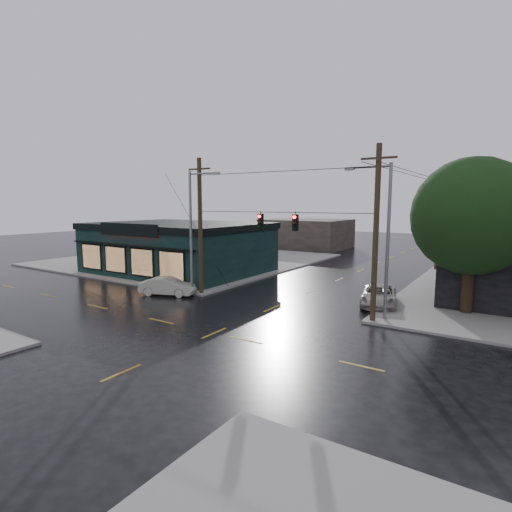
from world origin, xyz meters
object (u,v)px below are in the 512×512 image
Objects in this scene: utility_pole_nw at (202,295)px; suv_silver at (379,296)px; corner_tree at (472,217)px; utility_pole_ne at (372,322)px; sedan_cream at (168,286)px.

utility_pole_nw is 2.08× the size of suv_silver.
corner_tree reaches higher than utility_pole_nw.
utility_pole_ne is (-4.35, -4.88, -6.08)m from corner_tree.
suv_silver is at bearing 18.71° from utility_pole_nw.
suv_silver is (-5.19, -0.77, -5.40)m from corner_tree.
suv_silver is at bearing -89.01° from sedan_cream.
utility_pole_ne is 2.08× the size of suv_silver.
corner_tree reaches higher than sedan_cream.
sedan_cream is at bearing -143.55° from utility_pole_nw.
sedan_cream is at bearing -174.30° from utility_pole_ne.
utility_pole_nw is at bearing 180.00° from utility_pole_ne.
utility_pole_nw and utility_pole_ne have the same top height.
suv_silver is at bearing -171.62° from corner_tree.
utility_pole_nw is at bearing -74.15° from sedan_cream.
suv_silver is at bearing 101.52° from utility_pole_ne.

